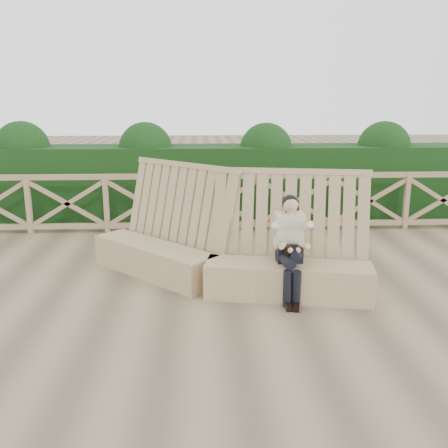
{
  "coord_description": "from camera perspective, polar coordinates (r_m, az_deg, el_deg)",
  "views": [
    {
      "loc": [
        -0.38,
        -5.72,
        2.43
      ],
      "look_at": [
        -0.08,
        0.4,
        0.9
      ],
      "focal_mm": 40.0,
      "sensor_mm": 36.0,
      "label": 1
    }
  ],
  "objects": [
    {
      "name": "ground",
      "position": [
        6.23,
        0.96,
        -8.95
      ],
      "size": [
        60.0,
        60.0,
        0.0
      ],
      "primitive_type": "plane",
      "color": "brown",
      "rests_on": "ground"
    },
    {
      "name": "bench",
      "position": [
        6.72,
        -0.51,
        -3.59
      ],
      "size": [
        3.78,
        2.44,
        1.58
      ],
      "rotation": [
        0.0,
        0.0,
        -0.44
      ],
      "color": "#8C7250",
      "rests_on": "ground"
    },
    {
      "name": "woman",
      "position": [
        6.23,
        7.57,
        -2.16
      ],
      "size": [
        0.36,
        0.76,
        1.29
      ],
      "rotation": [
        0.0,
        0.0,
        0.03
      ],
      "color": "black",
      "rests_on": "ground"
    },
    {
      "name": "guardrail",
      "position": [
        9.42,
        -0.39,
        2.52
      ],
      "size": [
        10.1,
        0.09,
        1.1
      ],
      "color": "#917154",
      "rests_on": "ground"
    },
    {
      "name": "hedge",
      "position": [
        10.56,
        -0.66,
        4.86
      ],
      "size": [
        12.0,
        1.2,
        1.5
      ],
      "primitive_type": "cube",
      "color": "black",
      "rests_on": "ground"
    }
  ]
}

